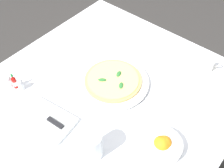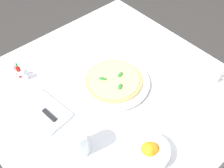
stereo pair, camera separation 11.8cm
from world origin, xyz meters
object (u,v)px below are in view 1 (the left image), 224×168
(citrus_bowl, at_px, (162,145))
(pepper_shaker, at_px, (21,85))
(napkin_folded, at_px, (47,119))
(dinner_knife, at_px, (46,117))
(hot_sauce_bottle, at_px, (14,82))
(pizza, at_px, (113,80))
(pizza_plate, at_px, (113,82))
(salt_shaker, at_px, (9,82))
(water_glass_far_left, at_px, (92,146))
(coffee_cup_right_edge, at_px, (205,64))

(citrus_bowl, distance_m, pepper_shaker, 0.65)
(napkin_folded, bearing_deg, dinner_knife, -2.78)
(dinner_knife, height_order, hot_sauce_bottle, hot_sauce_bottle)
(napkin_folded, bearing_deg, pepper_shaker, -18.14)
(pizza, relative_size, napkin_folded, 1.08)
(pizza_plate, bearing_deg, salt_shaker, 41.14)
(water_glass_far_left, xyz_separation_m, hot_sauce_bottle, (0.48, -0.02, -0.02))
(pepper_shaker, bearing_deg, coffee_cup_right_edge, -131.80)
(pizza, xyz_separation_m, water_glass_far_left, (-0.16, 0.31, 0.03))
(pizza, height_order, coffee_cup_right_edge, coffee_cup_right_edge)
(hot_sauce_bottle, bearing_deg, pizza, -137.43)
(napkin_folded, relative_size, pepper_shaker, 4.18)
(pizza_plate, distance_m, napkin_folded, 0.33)
(pizza, height_order, water_glass_far_left, water_glass_far_left)
(napkin_folded, bearing_deg, hot_sauce_bottle, -14.62)
(pizza, distance_m, napkin_folded, 0.33)
(pepper_shaker, bearing_deg, citrus_bowl, -166.95)
(pizza_plate, relative_size, salt_shaker, 5.72)
(napkin_folded, height_order, dinner_knife, dinner_knife)
(pizza, bearing_deg, dinner_knife, 76.02)
(water_glass_far_left, relative_size, napkin_folded, 0.52)
(napkin_folded, bearing_deg, pizza_plate, -111.18)
(pizza_plate, bearing_deg, dinner_knife, 76.04)
(coffee_cup_right_edge, distance_m, salt_shaker, 0.90)
(hot_sauce_bottle, xyz_separation_m, salt_shaker, (0.03, 0.01, -0.01))
(coffee_cup_right_edge, bearing_deg, citrus_bowl, 98.35)
(coffee_cup_right_edge, bearing_deg, pepper_shaker, 48.20)
(pizza_plate, height_order, dinner_knife, dinner_knife)
(citrus_bowl, relative_size, hot_sauce_bottle, 1.81)
(pizza_plate, relative_size, coffee_cup_right_edge, 2.48)
(pepper_shaker, bearing_deg, salt_shaker, 19.65)
(pizza, height_order, napkin_folded, pizza)
(pizza_plate, distance_m, pepper_shaker, 0.41)
(pizza_plate, bearing_deg, water_glass_far_left, 117.44)
(citrus_bowl, height_order, hot_sauce_bottle, hot_sauce_bottle)
(water_glass_far_left, height_order, pepper_shaker, water_glass_far_left)
(citrus_bowl, bearing_deg, pizza, -21.55)
(salt_shaker, xyz_separation_m, pepper_shaker, (-0.06, -0.02, 0.00))
(napkin_folded, height_order, salt_shaker, salt_shaker)
(citrus_bowl, bearing_deg, pizza_plate, -21.55)
(salt_shaker, bearing_deg, pizza_plate, -138.86)
(pizza, height_order, hot_sauce_bottle, hot_sauce_bottle)
(pizza, height_order, citrus_bowl, citrus_bowl)
(pepper_shaker, bearing_deg, water_glass_far_left, 176.45)
(citrus_bowl, bearing_deg, salt_shaker, 13.60)
(pizza_plate, relative_size, pizza, 1.26)
(dinner_knife, bearing_deg, napkin_folded, 180.00)
(coffee_cup_right_edge, xyz_separation_m, water_glass_far_left, (0.11, 0.66, 0.02))
(pizza_plate, bearing_deg, hot_sauce_bottle, 42.59)
(pepper_shaker, bearing_deg, napkin_folded, 169.53)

